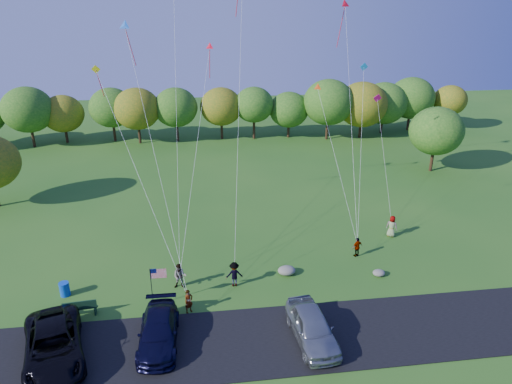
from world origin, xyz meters
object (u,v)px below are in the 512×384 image
Objects in this scene: flyer_d at (357,247)px; park_bench at (80,308)px; minivan_silver at (312,327)px; trash_barrel at (65,289)px; flyer_a at (189,301)px; flyer_e at (392,226)px; flyer_c at (234,274)px; minivan_dark at (53,345)px; flyer_b at (180,276)px; minivan_navy at (158,331)px.

park_bench is at bearing -7.56° from flyer_d.
minivan_silver is at bearing -21.49° from park_bench.
trash_barrel is (-15.28, 6.43, -0.46)m from minivan_silver.
flyer_a is 6.72m from park_bench.
flyer_a is 0.89× the size of flyer_e.
flyer_c is (-3.95, 6.10, -0.04)m from minivan_silver.
flyer_e is (23.94, 11.25, -0.04)m from minivan_dark.
flyer_c is (3.69, -0.23, -0.01)m from flyer_b.
minivan_navy is at bearing -10.03° from minivan_dark.
flyer_a is at bearing -70.18° from flyer_b.
trash_barrel is (-21.02, -2.39, -0.31)m from flyer_d.
minivan_dark reaches higher than minivan_silver.
minivan_navy is 5.50× the size of trash_barrel.
flyer_e reaches higher than flyer_d.
minivan_navy is 2.93× the size of flyer_b.
flyer_c reaches higher than minivan_navy.
flyer_c is 1.14× the size of flyer_d.
minivan_silver is 9.93m from flyer_b.
flyer_e reaches higher than minivan_navy.
flyer_d is at bearing 6.49° from trash_barrel.
flyer_a is (-7.04, 3.53, -0.13)m from minivan_silver.
minivan_navy reaches higher than trash_barrel.
flyer_d is (9.69, 2.72, -0.11)m from flyer_c.
minivan_navy is at bearing 7.38° from flyer_d.
flyer_a is 0.90× the size of flyer_b.
minivan_navy is at bearing 68.07° from flyer_e.
flyer_e is at bearing -166.13° from flyer_d.
flyer_e is at bearing 11.67° from trash_barrel.
minivan_navy is 8.58m from trash_barrel.
park_bench reaches higher than trash_barrel.
flyer_a reaches higher than park_bench.
minivan_silver is 14.33m from park_bench.
flyer_c is 14.67m from flyer_e.
park_bench is 2.83m from trash_barrel.
flyer_d is (12.78, 5.29, -0.02)m from flyer_a.
minivan_dark reaches higher than flyer_c.
flyer_b is 1.01× the size of flyer_c.
minivan_dark reaches higher than trash_barrel.
flyer_b is (1.09, 5.44, 0.08)m from minivan_navy.
minivan_navy is 5.92m from park_bench.
flyer_b is 6.51m from park_bench.
flyer_b reaches higher than park_bench.
minivan_silver reaches higher than flyer_b.
park_bench is at bearing -151.81° from flyer_b.
flyer_e is at bearing 12.78° from park_bench.
minivan_dark is 3.55× the size of flyer_b.
flyer_a is at bearing 58.31° from minivan_navy.
flyer_a is (1.69, 2.63, -0.02)m from minivan_navy.
flyer_b is at bearing -4.92° from flyer_c.
minivan_navy is 2.95× the size of flyer_c.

